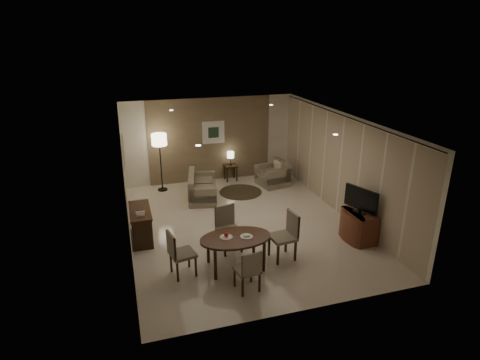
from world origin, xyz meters
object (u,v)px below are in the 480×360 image
object	(u,v)px
tv_cabinet	(359,226)
side_table	(231,173)
sofa	(202,186)
chair_far	(229,230)
armchair	(273,173)
console_desk	(141,224)
floor_lamp	(161,163)
chair_right	(282,237)
chair_near	(247,269)
chair_left	(183,253)
dining_table	(236,252)

from	to	relation	value
tv_cabinet	side_table	xyz separation A→B (m)	(-1.80, 4.75, -0.09)
sofa	side_table	world-z (taller)	sofa
tv_cabinet	chair_far	size ratio (longest dim) A/B	0.89
chair_far	armchair	xyz separation A→B (m)	(2.41, 3.55, -0.11)
console_desk	tv_cabinet	world-z (taller)	console_desk
side_table	console_desk	bearing A→B (deg)	-133.62
console_desk	chair_far	world-z (taller)	chair_far
console_desk	side_table	bearing A→B (deg)	46.38
tv_cabinet	floor_lamp	distance (m)	6.09
chair_right	floor_lamp	xyz separation A→B (m)	(-2.02, 4.77, 0.37)
armchair	floor_lamp	bearing A→B (deg)	-109.26
console_desk	floor_lamp	world-z (taller)	floor_lamp
chair_near	chair_left	distance (m)	1.37
tv_cabinet	dining_table	world-z (taller)	tv_cabinet
floor_lamp	sofa	bearing A→B (deg)	-42.29
dining_table	chair_left	xyz separation A→B (m)	(-1.09, 0.05, 0.13)
chair_near	armchair	size ratio (longest dim) A/B	0.99
floor_lamp	console_desk	bearing A→B (deg)	-105.37
chair_left	sofa	size ratio (longest dim) A/B	0.62
chair_near	floor_lamp	world-z (taller)	floor_lamp
dining_table	chair_far	distance (m)	0.71
console_desk	chair_far	distance (m)	2.16
chair_left	floor_lamp	world-z (taller)	floor_lamp
chair_left	side_table	distance (m)	5.55
tv_cabinet	chair_near	bearing A→B (deg)	-160.37
chair_left	armchair	xyz separation A→B (m)	(3.55, 4.19, -0.09)
floor_lamp	chair_right	bearing A→B (deg)	-67.09
tv_cabinet	dining_table	size ratio (longest dim) A/B	0.61
chair_right	side_table	distance (m)	5.02
chair_left	floor_lamp	distance (m)	4.78
console_desk	dining_table	xyz separation A→B (m)	(1.79, -1.80, -0.03)
dining_table	chair_left	distance (m)	1.10
dining_table	console_desk	bearing A→B (deg)	134.76
dining_table	armchair	distance (m)	4.91
dining_table	chair_left	size ratio (longest dim) A/B	1.54
chair_near	armchair	xyz separation A→B (m)	(2.48, 5.05, -0.05)
console_desk	dining_table	size ratio (longest dim) A/B	0.81
console_desk	chair_near	world-z (taller)	chair_near
chair_right	sofa	world-z (taller)	chair_right
tv_cabinet	chair_left	distance (m)	4.20
console_desk	chair_right	bearing A→B (deg)	-31.83
chair_right	armchair	bearing A→B (deg)	155.70
sofa	side_table	distance (m)	1.71
chair_left	chair_near	bearing A→B (deg)	-140.11
console_desk	sofa	bearing A→B (deg)	47.11
tv_cabinet	sofa	distance (m)	4.64
tv_cabinet	side_table	size ratio (longest dim) A/B	1.73
chair_far	sofa	size ratio (longest dim) A/B	0.65
dining_table	side_table	xyz separation A→B (m)	(1.31, 5.05, -0.09)
chair_left	armchair	bearing A→B (deg)	-51.71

